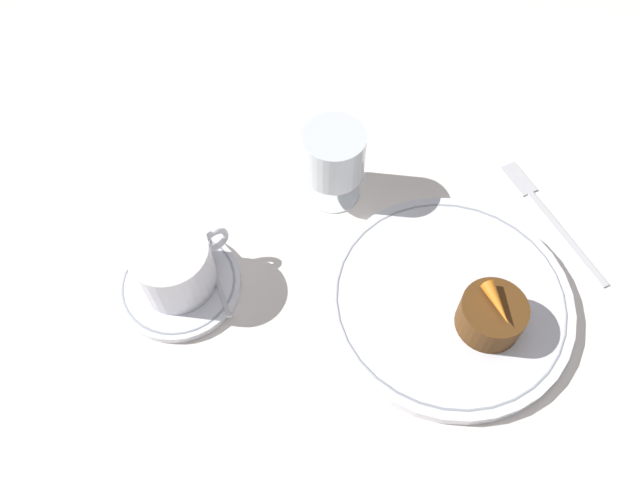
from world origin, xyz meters
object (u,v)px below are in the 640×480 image
at_px(dinner_plate, 449,300).
at_px(fork, 543,207).
at_px(dessert_cake, 491,315).
at_px(wine_glass, 334,158).
at_px(coffee_cup, 173,265).

distance_m(dinner_plate, fork, 0.18).
height_order(fork, dessert_cake, dessert_cake).
relative_size(dinner_plate, dessert_cake, 3.90).
xyz_separation_m(dinner_plate, dessert_cake, (0.01, -0.05, 0.03)).
bearing_deg(fork, wine_glass, 138.75).
height_order(coffee_cup, dessert_cake, coffee_cup).
bearing_deg(wine_glass, dessert_cake, -84.23).
bearing_deg(dessert_cake, dinner_plate, 104.34).
bearing_deg(coffee_cup, dessert_cake, -44.87).
relative_size(wine_glass, fork, 0.53).
relative_size(coffee_cup, wine_glass, 1.09).
bearing_deg(dinner_plate, dessert_cake, -75.66).
bearing_deg(coffee_cup, fork, -21.93).
distance_m(dinner_plate, wine_glass, 0.21).
xyz_separation_m(coffee_cup, wine_glass, (0.22, 0.00, 0.02)).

